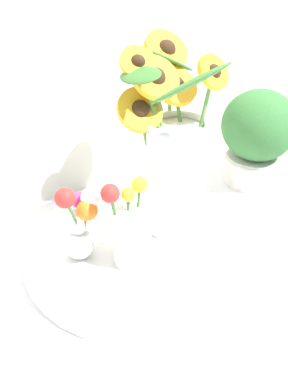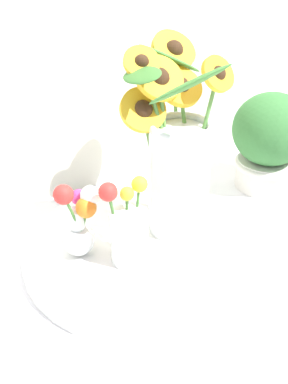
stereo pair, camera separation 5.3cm
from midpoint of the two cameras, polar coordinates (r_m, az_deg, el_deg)
The scene contains 6 objects.
ground_plane at distance 0.80m, azimuth 6.08°, elevation -11.14°, with size 6.00×6.00×0.00m, color silver.
serving_tray at distance 0.85m, azimuth 1.81°, elevation -7.23°, with size 0.45×0.45×0.02m.
mason_jar_sunflowers at distance 0.82m, azimuth 6.01°, elevation 4.55°, with size 0.21×0.27×0.36m.
vase_small_center at distance 0.77m, azimuth 0.01°, elevation -4.95°, with size 0.09×0.07×0.16m.
vase_bulb_right at distance 0.79m, azimuth -6.30°, elevation -3.82°, with size 0.08×0.06×0.15m.
potted_plant at distance 1.05m, azimuth 17.05°, elevation 6.38°, with size 0.17×0.17×0.22m.
Camera 2 is at (-0.33, -0.49, 0.54)m, focal length 42.00 mm.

